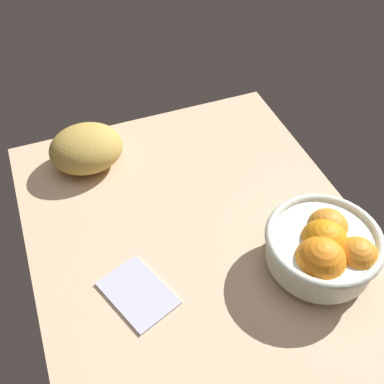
% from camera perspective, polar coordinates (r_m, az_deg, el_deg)
% --- Properties ---
extents(ground_plane, '(0.78, 0.62, 0.03)m').
position_cam_1_polar(ground_plane, '(0.92, 1.00, -6.24)').
color(ground_plane, '#CEAE8C').
extents(fruit_bowl, '(0.20, 0.20, 0.11)m').
position_cam_1_polar(fruit_bowl, '(0.86, 15.45, -6.39)').
color(fruit_bowl, silver).
rests_on(fruit_bowl, ground).
extents(bread_loaf, '(0.14, 0.16, 0.09)m').
position_cam_1_polar(bread_loaf, '(1.04, -12.43, 5.08)').
color(bread_loaf, '#B69645').
rests_on(bread_loaf, ground).
extents(napkin_folded, '(0.15, 0.13, 0.01)m').
position_cam_1_polar(napkin_folded, '(0.84, -6.43, -11.74)').
color(napkin_folded, '#B4B5CA').
rests_on(napkin_folded, ground).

